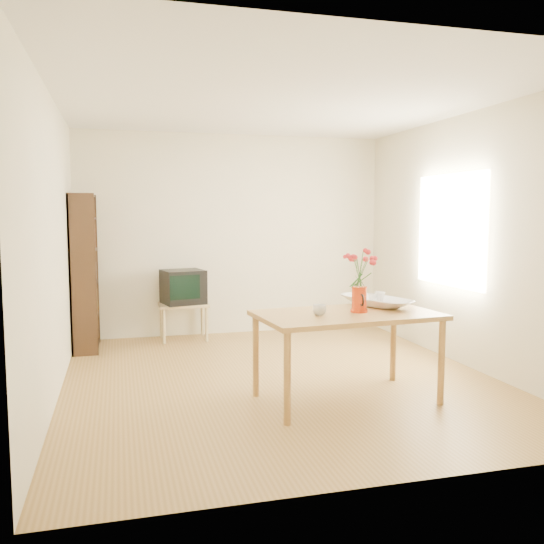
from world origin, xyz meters
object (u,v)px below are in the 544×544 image
object	(u,v)px
bowl	(377,280)
television	(183,286)
mug	(319,310)
table	(347,322)
pitcher	(359,300)

from	to	relation	value
bowl	television	world-z (taller)	bowl
mug	table	bearing A→B (deg)	153.93
mug	bowl	bearing A→B (deg)	168.64
table	television	xyz separation A→B (m)	(-1.07, 2.73, 0.00)
bowl	television	size ratio (longest dim) A/B	0.87
pitcher	bowl	size ratio (longest dim) A/B	0.45
pitcher	television	world-z (taller)	pitcher
bowl	table	bearing A→B (deg)	-145.89
mug	bowl	distance (m)	0.75
table	mug	size ratio (longest dim) A/B	13.97
bowl	television	bearing A→B (deg)	120.52
television	pitcher	bearing A→B (deg)	-78.75
mug	television	xyz separation A→B (m)	(-0.81, 2.79, -0.12)
pitcher	mug	bearing A→B (deg)	-163.86
pitcher	bowl	distance (m)	0.40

